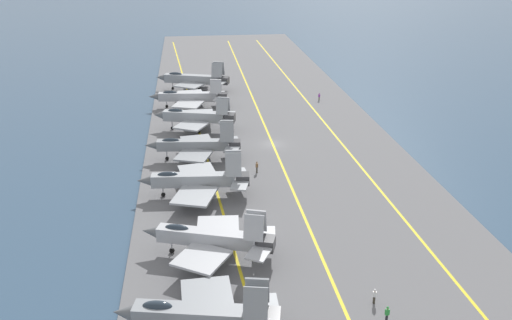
# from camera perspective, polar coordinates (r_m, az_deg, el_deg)

# --- Properties ---
(ground_plane) EXTENTS (2000.00, 2000.00, 0.00)m
(ground_plane) POSITION_cam_1_polar(r_m,az_deg,el_deg) (94.16, 1.77, 1.46)
(ground_plane) COLOR #334C66
(carrier_deck) EXTENTS (221.95, 43.42, 0.40)m
(carrier_deck) POSITION_cam_1_polar(r_m,az_deg,el_deg) (94.09, 1.77, 1.58)
(carrier_deck) COLOR slate
(carrier_deck) RESTS_ON ground
(deck_stripe_foul_line) EXTENTS (199.72, 4.48, 0.01)m
(deck_stripe_foul_line) POSITION_cam_1_polar(r_m,az_deg,el_deg) (96.50, 8.80, 1.99)
(deck_stripe_foul_line) COLOR yellow
(deck_stripe_foul_line) RESTS_ON carrier_deck
(deck_stripe_centerline) EXTENTS (199.76, 0.36, 0.01)m
(deck_stripe_centerline) POSITION_cam_1_polar(r_m,az_deg,el_deg) (94.01, 1.77, 1.69)
(deck_stripe_centerline) COLOR yellow
(deck_stripe_centerline) RESTS_ON carrier_deck
(deck_stripe_edge_line) EXTENTS (199.33, 13.78, 0.01)m
(deck_stripe_edge_line) POSITION_cam_1_polar(r_m,az_deg,el_deg) (93.00, -5.52, 1.36)
(deck_stripe_edge_line) COLOR yellow
(deck_stripe_edge_line) RESTS_ON carrier_deck
(parked_jet_nearest) EXTENTS (13.96, 15.14, 6.27)m
(parked_jet_nearest) POSITION_cam_1_polar(r_m,az_deg,el_deg) (50.11, -6.03, -16.09)
(parked_jet_nearest) COLOR gray
(parked_jet_nearest) RESTS_ON carrier_deck
(parked_jet_second) EXTENTS (12.51, 15.39, 6.24)m
(parked_jet_second) POSITION_cam_1_polar(r_m,az_deg,el_deg) (60.83, -4.84, -8.15)
(parked_jet_second) COLOR #A8AAAF
(parked_jet_second) RESTS_ON carrier_deck
(parked_jet_third) EXTENTS (14.47, 15.50, 6.58)m
(parked_jet_third) POSITION_cam_1_polar(r_m,az_deg,el_deg) (74.86, -6.32, -2.08)
(parked_jet_third) COLOR #93999E
(parked_jet_third) RESTS_ON carrier_deck
(parked_jet_fourth) EXTENTS (12.46, 15.39, 6.48)m
(parked_jet_fourth) POSITION_cam_1_polar(r_m,az_deg,el_deg) (86.93, -6.40, 1.59)
(parked_jet_fourth) COLOR gray
(parked_jet_fourth) RESTS_ON carrier_deck
(parked_jet_fifth) EXTENTS (12.60, 15.42, 6.46)m
(parked_jet_fifth) POSITION_cam_1_polar(r_m,az_deg,el_deg) (100.28, -6.39, 4.57)
(parked_jet_fifth) COLOR #93999E
(parked_jet_fifth) RESTS_ON carrier_deck
(parked_jet_sixth) EXTENTS (14.34, 16.44, 5.83)m
(parked_jet_sixth) POSITION_cam_1_polar(r_m,az_deg,el_deg) (114.59, -7.00, 6.64)
(parked_jet_sixth) COLOR #A8AAAF
(parked_jet_sixth) RESTS_ON carrier_deck
(parked_jet_seventh) EXTENTS (12.38, 17.49, 6.88)m
(parked_jet_seventh) POSITION_cam_1_polar(r_m,az_deg,el_deg) (127.37, -6.62, 8.47)
(parked_jet_seventh) COLOR gray
(parked_jet_seventh) RESTS_ON carrier_deck
(crew_green_vest) EXTENTS (0.35, 0.43, 1.81)m
(crew_green_vest) POSITION_cam_1_polar(r_m,az_deg,el_deg) (53.75, 13.63, -15.45)
(crew_green_vest) COLOR #232328
(crew_green_vest) RESTS_ON carrier_deck
(crew_brown_vest) EXTENTS (0.27, 0.39, 1.83)m
(crew_brown_vest) POSITION_cam_1_polar(r_m,az_deg,el_deg) (82.24, 0.09, -0.70)
(crew_brown_vest) COLOR #383328
(crew_brown_vest) RESTS_ON carrier_deck
(crew_white_vest) EXTENTS (0.36, 0.44, 1.68)m
(crew_white_vest) POSITION_cam_1_polar(r_m,az_deg,el_deg) (55.86, 12.36, -13.76)
(crew_white_vest) COLOR #383328
(crew_white_vest) RESTS_ON carrier_deck
(crew_purple_vest) EXTENTS (0.27, 0.39, 1.71)m
(crew_purple_vest) POSITION_cam_1_polar(r_m,az_deg,el_deg) (119.89, 6.67, 6.68)
(crew_purple_vest) COLOR #4C473D
(crew_purple_vest) RESTS_ON carrier_deck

